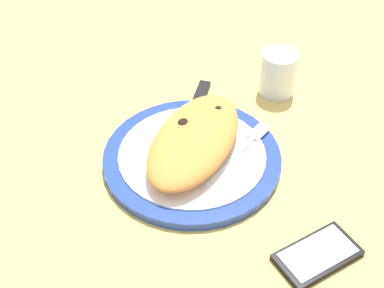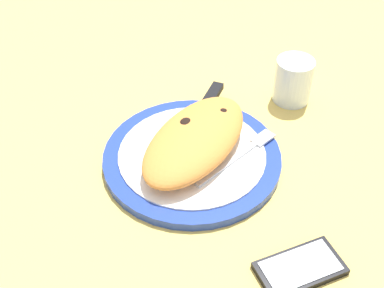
{
  "view_description": "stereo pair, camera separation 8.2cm",
  "coord_description": "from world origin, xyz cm",
  "px_view_note": "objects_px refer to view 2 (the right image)",
  "views": [
    {
      "loc": [
        -54.42,
        -26.54,
        58.92
      ],
      "look_at": [
        0.0,
        0.0,
        3.8
      ],
      "focal_mm": 48.52,
      "sensor_mm": 36.0,
      "label": 1
    },
    {
      "loc": [
        -50.34,
        -33.63,
        58.92
      ],
      "look_at": [
        0.0,
        0.0,
        3.8
      ],
      "focal_mm": 48.52,
      "sensor_mm": 36.0,
      "label": 2
    }
  ],
  "objects_px": {
    "plate": "(192,157)",
    "water_glass": "(293,83)",
    "knife": "(203,110)",
    "calzone": "(193,139)",
    "smartphone": "(300,268)",
    "fork": "(243,153)"
  },
  "relations": [
    {
      "from": "plate",
      "to": "water_glass",
      "type": "xyz_separation_m",
      "value": [
        0.24,
        -0.06,
        0.03
      ]
    },
    {
      "from": "fork",
      "to": "water_glass",
      "type": "distance_m",
      "value": 0.2
    },
    {
      "from": "knife",
      "to": "calzone",
      "type": "bearing_deg",
      "value": -157.15
    },
    {
      "from": "calzone",
      "to": "smartphone",
      "type": "height_order",
      "value": "calzone"
    },
    {
      "from": "plate",
      "to": "fork",
      "type": "distance_m",
      "value": 0.08
    },
    {
      "from": "knife",
      "to": "fork",
      "type": "bearing_deg",
      "value": -116.01
    },
    {
      "from": "smartphone",
      "to": "water_glass",
      "type": "relative_size",
      "value": 1.56
    },
    {
      "from": "knife",
      "to": "plate",
      "type": "bearing_deg",
      "value": -157.07
    },
    {
      "from": "knife",
      "to": "smartphone",
      "type": "height_order",
      "value": "knife"
    },
    {
      "from": "water_glass",
      "to": "smartphone",
      "type": "bearing_deg",
      "value": -152.42
    },
    {
      "from": "plate",
      "to": "water_glass",
      "type": "distance_m",
      "value": 0.25
    },
    {
      "from": "plate",
      "to": "smartphone",
      "type": "bearing_deg",
      "value": -111.85
    },
    {
      "from": "calzone",
      "to": "fork",
      "type": "relative_size",
      "value": 1.43
    },
    {
      "from": "calzone",
      "to": "fork",
      "type": "bearing_deg",
      "value": -63.51
    },
    {
      "from": "smartphone",
      "to": "knife",
      "type": "bearing_deg",
      "value": 55.21
    },
    {
      "from": "fork",
      "to": "knife",
      "type": "xyz_separation_m",
      "value": [
        0.05,
        0.11,
        0.0
      ]
    },
    {
      "from": "calzone",
      "to": "smartphone",
      "type": "xyz_separation_m",
      "value": [
        -0.1,
        -0.24,
        -0.04
      ]
    },
    {
      "from": "plate",
      "to": "smartphone",
      "type": "distance_m",
      "value": 0.25
    },
    {
      "from": "fork",
      "to": "water_glass",
      "type": "height_order",
      "value": "water_glass"
    },
    {
      "from": "knife",
      "to": "water_glass",
      "type": "xyz_separation_m",
      "value": [
        0.14,
        -0.1,
        0.01
      ]
    },
    {
      "from": "knife",
      "to": "water_glass",
      "type": "relative_size",
      "value": 2.79
    },
    {
      "from": "calzone",
      "to": "knife",
      "type": "relative_size",
      "value": 1.07
    }
  ]
}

